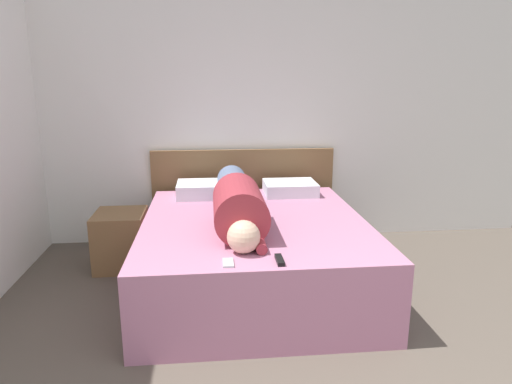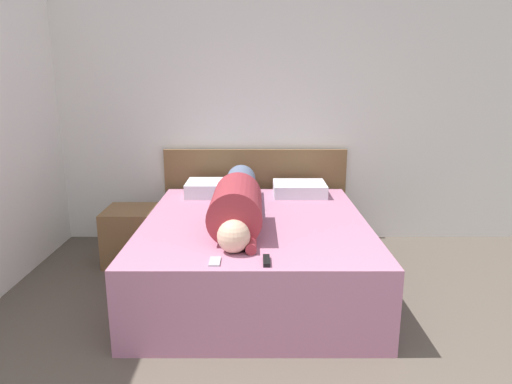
# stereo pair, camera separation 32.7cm
# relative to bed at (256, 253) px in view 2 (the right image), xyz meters

# --- Properties ---
(wall_back) EXTENTS (5.46, 0.06, 2.60)m
(wall_back) POSITION_rel_bed_xyz_m (0.22, 1.17, 1.02)
(wall_back) COLOR white
(wall_back) RESTS_ON ground_plane
(bed) EXTENTS (1.68, 1.93, 0.55)m
(bed) POSITION_rel_bed_xyz_m (0.00, 0.00, 0.00)
(bed) COLOR #B2708E
(bed) RESTS_ON ground_plane
(headboard) EXTENTS (1.80, 0.04, 0.92)m
(headboard) POSITION_rel_bed_xyz_m (-0.00, 1.10, 0.18)
(headboard) COLOR brown
(headboard) RESTS_ON ground_plane
(nightstand) EXTENTS (0.42, 0.46, 0.48)m
(nightstand) POSITION_rel_bed_xyz_m (-1.11, 0.51, -0.03)
(nightstand) COLOR brown
(nightstand) RESTS_ON ground_plane
(person_lying) EXTENTS (0.36, 1.61, 0.36)m
(person_lying) POSITION_rel_bed_xyz_m (-0.13, -0.04, 0.43)
(person_lying) COLOR #DBB293
(person_lying) RESTS_ON bed
(pillow_near_headboard) EXTENTS (0.50, 0.38, 0.13)m
(pillow_near_headboard) POSITION_rel_bed_xyz_m (-0.38, 0.74, 0.34)
(pillow_near_headboard) COLOR white
(pillow_near_headboard) RESTS_ON bed
(pillow_second) EXTENTS (0.47, 0.38, 0.11)m
(pillow_second) POSITION_rel_bed_xyz_m (0.41, 0.74, 0.33)
(pillow_second) COLOR white
(pillow_second) RESTS_ON bed
(tv_remote) EXTENTS (0.04, 0.15, 0.02)m
(tv_remote) POSITION_rel_bed_xyz_m (0.07, -0.84, 0.29)
(tv_remote) COLOR black
(tv_remote) RESTS_ON bed
(cell_phone) EXTENTS (0.06, 0.13, 0.01)m
(cell_phone) POSITION_rel_bed_xyz_m (-0.23, -0.84, 0.28)
(cell_phone) COLOR #B2B7BC
(cell_phone) RESTS_ON bed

